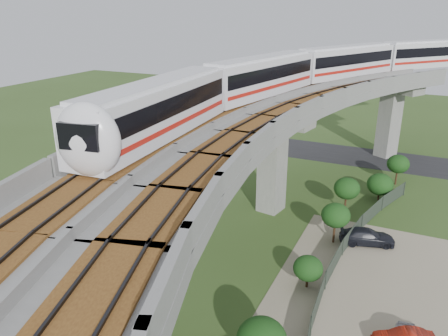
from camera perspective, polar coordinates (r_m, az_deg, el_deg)
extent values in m
plane|color=#385321|center=(34.07, -1.30, -12.06)|extent=(160.00, 160.00, 0.00)
cube|color=gray|center=(29.98, 23.05, -19.06)|extent=(18.00, 26.00, 0.04)
cube|color=#232326|center=(60.04, 11.43, 2.27)|extent=(60.00, 8.00, 0.03)
cube|color=#99968E|center=(59.35, 20.72, 5.34)|extent=(2.86, 2.93, 8.40)
cube|color=#99968E|center=(58.40, 21.31, 9.89)|extent=(7.21, 5.74, 1.20)
cube|color=#99968E|center=(40.59, 6.31, -0.04)|extent=(2.35, 2.51, 8.40)
cube|color=#99968E|center=(39.18, 6.58, 6.56)|extent=(7.31, 3.58, 1.20)
cube|color=#99968E|center=(23.97, -10.81, -16.02)|extent=(2.35, 2.51, 8.40)
cube|color=#99968E|center=(21.50, -11.65, -5.65)|extent=(7.31, 3.58, 1.20)
cube|color=gray|center=(53.34, 17.81, 10.51)|extent=(16.42, 20.91, 0.80)
cube|color=gray|center=(55.68, 14.19, 12.18)|extent=(8.66, 17.08, 1.00)
cube|color=gray|center=(50.99, 21.95, 10.63)|extent=(8.66, 17.08, 1.00)
cube|color=brown|center=(54.51, 15.92, 11.39)|extent=(10.68, 18.08, 0.12)
cube|color=black|center=(54.49, 15.94, 11.51)|extent=(9.69, 17.59, 0.12)
cube|color=brown|center=(52.11, 19.88, 10.58)|extent=(10.68, 18.08, 0.12)
cube|color=black|center=(52.09, 19.90, 10.71)|extent=(9.69, 17.59, 0.12)
cube|color=gray|center=(37.83, 5.70, 7.65)|extent=(11.77, 20.03, 0.80)
cube|color=gray|center=(39.80, 0.21, 9.70)|extent=(3.22, 18.71, 1.00)
cube|color=gray|center=(35.87, 11.86, 8.09)|extent=(3.22, 18.71, 1.00)
cube|color=brown|center=(38.79, 2.83, 8.74)|extent=(5.44, 19.05, 0.12)
cube|color=black|center=(38.76, 2.83, 8.91)|extent=(4.35, 18.88, 0.12)
cube|color=brown|center=(36.78, 8.77, 7.88)|extent=(5.44, 19.05, 0.12)
cube|color=black|center=(36.75, 8.78, 8.06)|extent=(4.35, 18.88, 0.12)
cube|color=gray|center=(22.16, -10.33, -1.91)|extent=(11.77, 20.03, 0.80)
cube|color=gray|center=(24.01, -19.72, 1.25)|extent=(3.22, 18.71, 1.00)
cube|color=gray|center=(20.36, 0.45, -0.88)|extent=(3.22, 18.71, 1.00)
cube|color=brown|center=(23.02, -15.32, -0.23)|extent=(5.44, 19.05, 0.12)
cube|color=black|center=(22.98, -15.35, 0.05)|extent=(4.35, 18.88, 0.12)
cube|color=brown|center=(21.15, -5.04, -1.41)|extent=(5.44, 19.05, 0.12)
cube|color=black|center=(21.10, -5.05, -1.11)|extent=(4.35, 18.88, 0.12)
cube|color=white|center=(27.54, -8.63, 7.48)|extent=(3.51, 15.12, 3.20)
cube|color=white|center=(27.21, -8.82, 10.97)|extent=(2.93, 14.35, 0.22)
cube|color=black|center=(27.44, -8.68, 8.40)|extent=(3.54, 14.53, 1.15)
cube|color=red|center=(27.71, -8.55, 5.97)|extent=(3.54, 14.53, 0.30)
cube|color=black|center=(27.90, -8.47, 4.56)|extent=(2.59, 12.83, 0.28)
cube|color=white|center=(40.76, 4.95, 11.80)|extent=(5.57, 15.24, 3.20)
cube|color=white|center=(40.54, 5.02, 14.17)|extent=(4.90, 14.40, 0.22)
cube|color=black|center=(40.70, 4.97, 12.42)|extent=(5.51, 14.66, 1.15)
cube|color=red|center=(40.88, 4.92, 10.76)|extent=(5.51, 14.66, 0.30)
cube|color=black|center=(41.00, 4.89, 9.78)|extent=(4.35, 12.88, 0.28)
cube|color=white|center=(53.72, 15.67, 13.21)|extent=(8.92, 14.69, 3.20)
cube|color=white|center=(53.55, 15.85, 15.01)|extent=(8.11, 13.78, 0.22)
cube|color=black|center=(53.67, 15.71, 13.69)|extent=(8.71, 14.18, 1.15)
cube|color=red|center=(53.81, 15.59, 12.42)|extent=(8.71, 14.18, 0.30)
cube|color=black|center=(53.90, 15.52, 11.68)|extent=(7.23, 12.32, 0.28)
cube|color=white|center=(65.99, 25.14, 13.29)|extent=(11.71, 13.23, 3.20)
cube|color=white|center=(65.86, 25.36, 14.75)|extent=(10.81, 12.31, 0.22)
cube|color=black|center=(65.95, 25.20, 13.68)|extent=(11.37, 12.81, 1.15)
cube|color=red|center=(66.06, 25.04, 12.65)|extent=(11.37, 12.81, 0.30)
cube|color=black|center=(66.14, 24.94, 12.05)|extent=(9.65, 10.99, 0.28)
ellipsoid|color=white|center=(21.51, -17.33, 3.54)|extent=(3.59, 2.36, 3.64)
cylinder|color=#2D382D|center=(48.33, 22.51, -2.51)|extent=(0.08, 0.08, 1.50)
cube|color=#2D382D|center=(46.20, 21.25, -3.38)|extent=(1.69, 4.77, 1.40)
cylinder|color=#2D382D|center=(44.07, 20.01, -4.37)|extent=(0.08, 0.08, 1.50)
cube|color=#2D382D|center=(41.93, 18.80, -5.49)|extent=(1.23, 4.91, 1.40)
cylinder|color=#2D382D|center=(39.80, 17.60, -6.78)|extent=(0.08, 0.08, 1.50)
cube|color=#2D382D|center=(37.68, 16.43, -8.25)|extent=(0.75, 4.99, 1.40)
cylinder|color=#2D382D|center=(35.57, 15.30, -9.94)|extent=(0.08, 0.08, 1.50)
cube|color=#2D382D|center=(33.49, 14.21, -11.88)|extent=(0.27, 5.04, 1.40)
cylinder|color=#2D382D|center=(31.45, 13.18, -14.11)|extent=(0.08, 0.08, 1.50)
cube|color=#2D382D|center=(29.45, 12.21, -16.69)|extent=(0.27, 5.04, 1.40)
cylinder|color=#2D382D|center=(27.52, 11.32, -19.67)|extent=(0.08, 0.08, 1.50)
cylinder|color=#382314|center=(50.93, 21.57, -1.13)|extent=(0.18, 0.18, 1.68)
ellipsoid|color=black|center=(50.42, 21.80, 0.50)|extent=(2.34, 2.34, 1.99)
cylinder|color=#382314|center=(46.44, 19.53, -3.42)|extent=(0.18, 0.18, 0.93)
ellipsoid|color=black|center=(45.98, 19.71, -2.01)|extent=(2.55, 2.55, 2.17)
cylinder|color=#382314|center=(42.59, 15.55, -4.54)|extent=(0.18, 0.18, 1.74)
ellipsoid|color=black|center=(41.96, 15.76, -2.57)|extent=(2.39, 2.39, 2.03)
cylinder|color=#382314|center=(37.12, 14.18, -8.22)|extent=(0.18, 0.18, 1.80)
ellipsoid|color=black|center=(36.40, 14.39, -6.01)|extent=(2.33, 2.33, 1.98)
cylinder|color=#382314|center=(31.60, 10.79, -14.36)|extent=(0.18, 0.18, 0.92)
ellipsoid|color=black|center=(31.01, 10.92, -12.74)|extent=(2.04, 2.04, 1.73)
imported|color=black|center=(37.78, 18.19, -8.51)|extent=(4.71, 3.03, 1.27)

